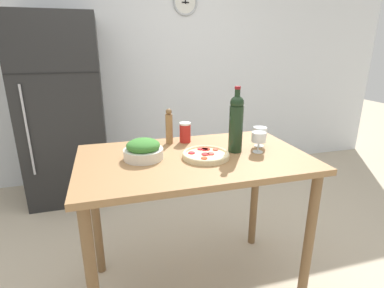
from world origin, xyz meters
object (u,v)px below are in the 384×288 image
pepper_mill (169,127)px  salad_bowl (143,150)px  wine_bottle (236,122)px  homemade_pizza (206,155)px  wine_glass_near (259,138)px  salt_canister (185,132)px  wine_glass_far (260,133)px  refrigerator (64,111)px

pepper_mill → salad_bowl: size_ratio=1.04×
wine_bottle → homemade_pizza: wine_bottle is taller
wine_bottle → pepper_mill: size_ratio=1.69×
wine_bottle → wine_glass_near: 0.16m
homemade_pizza → salt_canister: size_ratio=2.03×
wine_glass_far → salt_canister: (-0.42, 0.21, -0.02)m
refrigerator → wine_glass_far: refrigerator is taller
refrigerator → salad_bowl: refrigerator is taller
refrigerator → pepper_mill: 1.58m
salad_bowl → salt_canister: 0.38m
refrigerator → wine_glass_far: bearing=-50.2°
refrigerator → pepper_mill: bearing=-60.0°
wine_bottle → pepper_mill: 0.43m
homemade_pizza → refrigerator: bearing=119.0°
wine_glass_near → wine_bottle: bearing=157.6°
homemade_pizza → wine_glass_far: bearing=14.5°
homemade_pizza → salt_canister: 0.32m
pepper_mill → salt_canister: pepper_mill is taller
salad_bowl → salt_canister: (0.30, 0.23, 0.01)m
wine_glass_near → wine_glass_far: size_ratio=1.00×
wine_glass_far → salt_canister: salt_canister is taller
salt_canister → wine_glass_far: bearing=-26.7°
refrigerator → salad_bowl: size_ratio=8.29×
wine_glass_far → wine_glass_near: bearing=-121.7°
pepper_mill → salt_canister: size_ratio=1.75×
refrigerator → salad_bowl: bearing=-69.7°
wine_glass_near → salt_canister: (-0.36, 0.31, -0.02)m
homemade_pizza → salad_bowl: bearing=166.8°
wine_bottle → salad_bowl: wine_bottle is taller
refrigerator → salt_canister: 1.63m
salad_bowl → salt_canister: bearing=37.7°
refrigerator → wine_glass_near: size_ratio=14.82×
wine_bottle → wine_glass_near: bearing=-22.4°
refrigerator → salt_canister: refrigerator is taller
pepper_mill → wine_bottle: bearing=-37.3°
refrigerator → homemade_pizza: (0.93, -1.67, 0.04)m
pepper_mill → homemade_pizza: size_ratio=0.86×
pepper_mill → refrigerator: bearing=120.0°
salt_canister → homemade_pizza: bearing=-83.2°
wine_glass_near → pepper_mill: pepper_mill is taller
wine_glass_near → refrigerator: bearing=126.8°
wine_glass_far → salt_canister: bearing=153.3°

